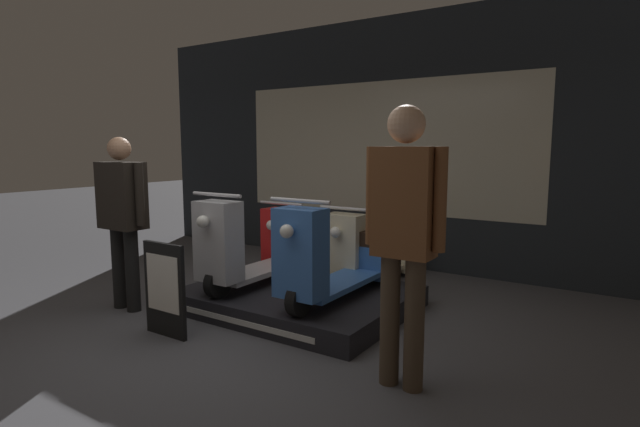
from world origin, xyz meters
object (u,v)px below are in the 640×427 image
Objects in this scene: person_left_browsing at (122,208)px; person_right_browsing at (404,226)px; scooter_display_left at (257,249)px; scooter_backrow_1 at (368,255)px; scooter_backrow_0 at (309,247)px; scooter_display_right at (335,260)px; price_sign_board at (165,289)px.

person_right_browsing is at bearing -0.00° from person_left_browsing.
person_left_browsing is at bearing -138.57° from scooter_display_left.
person_left_browsing is at bearing -128.82° from scooter_backrow_1.
scooter_display_left is 1.17m from scooter_backrow_0.
person_left_browsing is at bearing -155.78° from scooter_display_right.
scooter_backrow_0 is 0.90× the size of person_right_browsing.
person_left_browsing is (-1.59, -1.98, 0.63)m from scooter_backrow_1.
person_left_browsing is (-0.78, -1.98, 0.63)m from scooter_backrow_0.
scooter_display_left is at bearing -81.89° from scooter_backrow_0.
price_sign_board is at bearing -93.74° from scooter_display_left.
person_left_browsing is 2.88m from person_right_browsing.
person_left_browsing is 2.10× the size of price_sign_board.
scooter_display_right is at bearing -77.19° from scooter_backrow_1.
scooter_backrow_0 is 0.81m from scooter_backrow_1.
person_right_browsing is at bearing 7.29° from price_sign_board.
person_right_browsing is 2.13m from price_sign_board.
scooter_backrow_1 is at bearing 72.16° from price_sign_board.
price_sign_board is (-0.72, -2.24, 0.04)m from scooter_backrow_1.
person_left_browsing is 0.91× the size of person_right_browsing.
person_right_browsing reaches higher than scooter_backrow_1.
scooter_backrow_1 is 2.08× the size of price_sign_board.
person_left_browsing reaches higher than scooter_backrow_1.
scooter_display_left is 1.00× the size of scooter_backrow_1.
person_right_browsing is at bearing -39.22° from scooter_display_right.
scooter_display_right is 0.99× the size of person_left_browsing.
scooter_backrow_1 is at bearing 51.18° from person_left_browsing.
scooter_display_left is 1.10m from price_sign_board.
scooter_display_right reaches higher than scooter_backrow_0.
person_right_browsing is (1.28, -1.98, 0.71)m from scooter_backrow_1.
person_left_browsing is 1.08m from price_sign_board.
scooter_display_right is (0.91, 0.00, 0.00)m from scooter_display_left.
scooter_backrow_0 is at bearing 180.00° from scooter_backrow_1.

